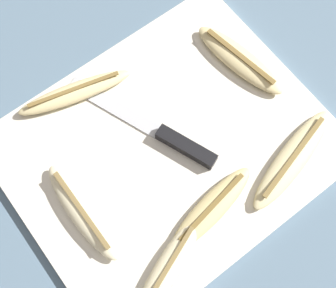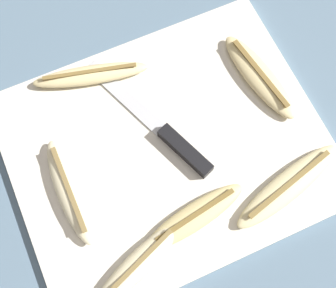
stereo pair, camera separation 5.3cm
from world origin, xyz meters
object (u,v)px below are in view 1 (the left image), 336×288
(banana_spotted_left, at_px, (211,208))
(banana_bright_far, at_px, (83,211))
(banana_pale_long, at_px, (168,269))
(banana_mellow_near, at_px, (240,60))
(knife, at_px, (169,137))
(banana_soft_right, at_px, (292,159))
(banana_ripe_center, at_px, (75,92))

(banana_spotted_left, height_order, banana_bright_far, banana_bright_far)
(banana_pale_long, xyz_separation_m, banana_mellow_near, (0.28, 0.18, -0.00))
(knife, height_order, banana_soft_right, banana_soft_right)
(banana_mellow_near, xyz_separation_m, banana_ripe_center, (-0.24, 0.11, 0.00))
(banana_pale_long, bearing_deg, banana_soft_right, 3.36)
(banana_pale_long, bearing_deg, banana_ripe_center, 81.40)
(banana_spotted_left, height_order, banana_mellow_near, banana_mellow_near)
(banana_soft_right, bearing_deg, banana_pale_long, -176.64)
(knife, distance_m, banana_ripe_center, 0.16)
(banana_ripe_center, bearing_deg, knife, -63.78)
(banana_pale_long, bearing_deg, banana_spotted_left, 16.19)
(banana_ripe_center, bearing_deg, banana_spotted_left, -78.59)
(banana_soft_right, bearing_deg, banana_spotted_left, 174.08)
(knife, distance_m, banana_bright_far, 0.16)
(knife, relative_size, banana_bright_far, 1.49)
(banana_bright_far, xyz_separation_m, banana_ripe_center, (0.09, 0.16, -0.00))
(banana_bright_far, distance_m, banana_soft_right, 0.31)
(knife, height_order, banana_ripe_center, banana_ripe_center)
(banana_pale_long, height_order, banana_soft_right, banana_pale_long)
(banana_pale_long, relative_size, banana_ripe_center, 0.87)
(banana_soft_right, bearing_deg, banana_bright_far, 157.35)
(banana_spotted_left, xyz_separation_m, banana_pale_long, (-0.10, -0.03, 0.00))
(banana_bright_far, relative_size, banana_ripe_center, 0.91)
(banana_pale_long, bearing_deg, knife, 52.49)
(banana_soft_right, height_order, banana_ripe_center, banana_ripe_center)
(banana_soft_right, distance_m, banana_ripe_center, 0.34)
(knife, bearing_deg, banana_ripe_center, 94.99)
(banana_spotted_left, xyz_separation_m, banana_ripe_center, (-0.05, 0.26, 0.00))
(banana_spotted_left, distance_m, banana_ripe_center, 0.27)
(banana_spotted_left, bearing_deg, knife, 81.94)
(knife, distance_m, banana_pale_long, 0.19)
(knife, distance_m, banana_mellow_near, 0.17)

